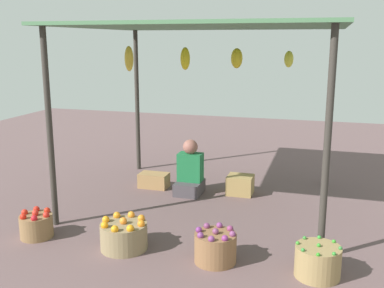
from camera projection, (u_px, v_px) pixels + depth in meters
ground_plane at (206, 202)px, 6.21m from camera, size 14.00×14.00×0.00m
market_stall_structure at (207, 37)px, 5.73m from camera, size 3.33×2.81×2.33m
vendor_person at (190, 173)px, 6.50m from camera, size 0.36×0.44×0.78m
basket_red_tomatoes at (36, 225)px, 5.07m from camera, size 0.36×0.36×0.32m
basket_oranges at (124, 235)px, 4.79m from camera, size 0.49×0.49×0.35m
basket_purple_onions at (215, 247)px, 4.50m from camera, size 0.41×0.41×0.35m
basket_green_chilies at (318, 261)px, 4.22m from camera, size 0.42×0.42×0.33m
wooden_crate_near_vendor at (240, 185)px, 6.50m from camera, size 0.36×0.32×0.27m
wooden_crate_stacked_rear at (154, 180)px, 6.80m from camera, size 0.42×0.26×0.21m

